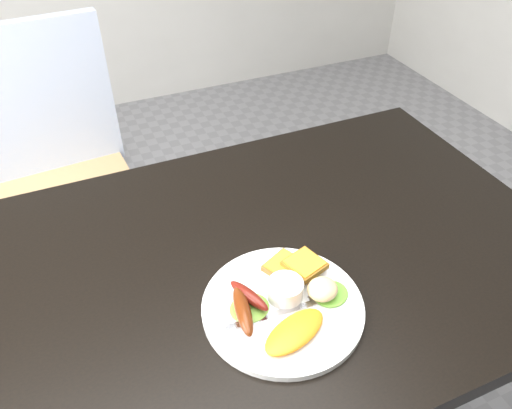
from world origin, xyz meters
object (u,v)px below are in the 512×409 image
at_px(dining_table, 273,258).
at_px(plate, 283,307).
at_px(dining_chair, 70,203).
at_px(person, 78,116).

relative_size(dining_table, plate, 4.15).
bearing_deg(dining_chair, dining_table, -67.50).
bearing_deg(dining_table, person, 108.10).
height_order(dining_chair, plate, plate).
distance_m(dining_table, plate, 0.15).
bearing_deg(person, dining_table, 96.39).
bearing_deg(dining_table, dining_chair, 117.02).
distance_m(dining_table, person, 0.90).
bearing_deg(dining_table, plate, -108.09).
bearing_deg(plate, dining_table, 71.91).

